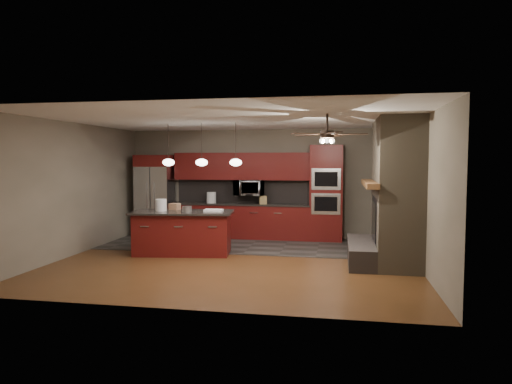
% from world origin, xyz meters
% --- Properties ---
extents(ground, '(7.00, 7.00, 0.00)m').
position_xyz_m(ground, '(0.00, 0.00, 0.00)').
color(ground, '#59341A').
rests_on(ground, ground).
extents(ceiling, '(7.00, 6.00, 0.02)m').
position_xyz_m(ceiling, '(0.00, 0.00, 2.80)').
color(ceiling, white).
rests_on(ceiling, back_wall).
extents(back_wall, '(7.00, 0.02, 2.80)m').
position_xyz_m(back_wall, '(0.00, 3.00, 1.40)').
color(back_wall, gray).
rests_on(back_wall, ground).
extents(right_wall, '(0.02, 6.00, 2.80)m').
position_xyz_m(right_wall, '(3.50, 0.00, 1.40)').
color(right_wall, gray).
rests_on(right_wall, ground).
extents(left_wall, '(0.02, 6.00, 2.80)m').
position_xyz_m(left_wall, '(-3.50, 0.00, 1.40)').
color(left_wall, gray).
rests_on(left_wall, ground).
extents(slate_tile_patch, '(7.00, 2.40, 0.01)m').
position_xyz_m(slate_tile_patch, '(0.00, 1.80, 0.01)').
color(slate_tile_patch, '#383632').
rests_on(slate_tile_patch, ground).
extents(fireplace_column, '(1.30, 2.10, 2.80)m').
position_xyz_m(fireplace_column, '(3.04, 0.40, 1.30)').
color(fireplace_column, '#726651').
rests_on(fireplace_column, ground).
extents(back_cabinetry, '(3.59, 0.64, 2.20)m').
position_xyz_m(back_cabinetry, '(-0.48, 2.74, 0.89)').
color(back_cabinetry, '#540F11').
rests_on(back_cabinetry, ground).
extents(oven_tower, '(0.80, 0.63, 2.38)m').
position_xyz_m(oven_tower, '(1.70, 2.69, 1.19)').
color(oven_tower, '#540F11').
rests_on(oven_tower, ground).
extents(microwave, '(0.73, 0.41, 0.50)m').
position_xyz_m(microwave, '(-0.27, 2.75, 1.30)').
color(microwave, silver).
rests_on(microwave, back_cabinetry).
extents(refrigerator, '(0.92, 0.75, 2.14)m').
position_xyz_m(refrigerator, '(-2.77, 2.62, 1.07)').
color(refrigerator, silver).
rests_on(refrigerator, ground).
extents(kitchen_island, '(2.25, 1.25, 0.92)m').
position_xyz_m(kitchen_island, '(-1.27, 0.49, 0.47)').
color(kitchen_island, '#540F11').
rests_on(kitchen_island, ground).
extents(white_bucket, '(0.30, 0.30, 0.26)m').
position_xyz_m(white_bucket, '(-1.74, 0.46, 1.05)').
color(white_bucket, silver).
rests_on(white_bucket, kitchen_island).
extents(paint_can, '(0.25, 0.25, 0.13)m').
position_xyz_m(paint_can, '(-1.10, 0.30, 0.99)').
color(paint_can, '#AFAFB4').
rests_on(paint_can, kitchen_island).
extents(paint_tray, '(0.40, 0.29, 0.04)m').
position_xyz_m(paint_tray, '(-0.63, 0.65, 0.94)').
color(paint_tray, white).
rests_on(paint_tray, kitchen_island).
extents(cardboard_box, '(0.25, 0.21, 0.14)m').
position_xyz_m(cardboard_box, '(-1.55, 0.77, 0.99)').
color(cardboard_box, '#956A4D').
rests_on(cardboard_box, kitchen_island).
extents(counter_bucket, '(0.29, 0.29, 0.28)m').
position_xyz_m(counter_bucket, '(-1.26, 2.70, 1.04)').
color(counter_bucket, white).
rests_on(counter_bucket, back_cabinetry).
extents(counter_box, '(0.21, 0.19, 0.20)m').
position_xyz_m(counter_box, '(0.11, 2.65, 1.00)').
color(counter_box, '#9D8351').
rests_on(counter_box, back_cabinetry).
extents(pendant_left, '(0.26, 0.26, 0.92)m').
position_xyz_m(pendant_left, '(-1.65, 0.70, 1.96)').
color(pendant_left, black).
rests_on(pendant_left, ceiling).
extents(pendant_center, '(0.26, 0.26, 0.92)m').
position_xyz_m(pendant_center, '(-0.90, 0.70, 1.96)').
color(pendant_center, black).
rests_on(pendant_center, ceiling).
extents(pendant_right, '(0.26, 0.26, 0.92)m').
position_xyz_m(pendant_right, '(-0.15, 0.70, 1.96)').
color(pendant_right, black).
rests_on(pendant_right, ceiling).
extents(ceiling_fan, '(1.27, 1.33, 0.41)m').
position_xyz_m(ceiling_fan, '(1.80, -0.80, 2.46)').
color(ceiling_fan, black).
rests_on(ceiling_fan, ceiling).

